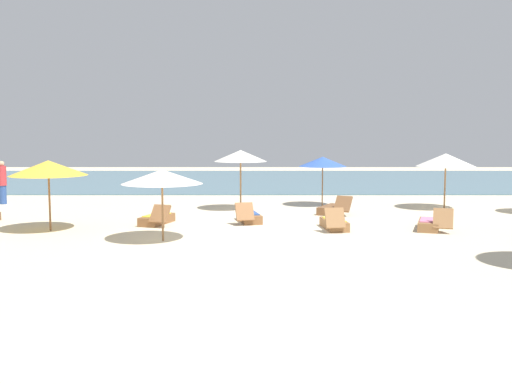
# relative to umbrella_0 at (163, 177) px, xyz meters

# --- Properties ---
(ground_plane) EXTENTS (60.00, 60.00, 0.00)m
(ground_plane) POSITION_rel_umbrella_0_xyz_m (2.91, 2.38, -1.76)
(ground_plane) COLOR beige
(ocean_water) EXTENTS (48.00, 16.00, 0.06)m
(ocean_water) POSITION_rel_umbrella_0_xyz_m (2.91, 19.38, -1.73)
(ocean_water) COLOR slate
(ocean_water) RESTS_ON ground_plane
(umbrella_0) EXTENTS (2.20, 2.20, 1.96)m
(umbrella_0) POSITION_rel_umbrella_0_xyz_m (0.00, 0.00, 0.00)
(umbrella_0) COLOR olive
(umbrella_0) RESTS_ON ground_plane
(umbrella_1) EXTENTS (2.29, 2.29, 2.12)m
(umbrella_1) POSITION_rel_umbrella_0_xyz_m (-3.65, 1.65, 0.13)
(umbrella_1) COLOR brown
(umbrella_1) RESTS_ON ground_plane
(umbrella_5) EXTENTS (1.89, 1.89, 1.97)m
(umbrella_5) POSITION_rel_umbrella_0_xyz_m (5.20, 7.53, 0.01)
(umbrella_5) COLOR brown
(umbrella_5) RESTS_ON ground_plane
(umbrella_6) EXTENTS (1.99, 1.99, 2.27)m
(umbrella_6) POSITION_rel_umbrella_0_xyz_m (1.97, 6.37, 0.29)
(umbrella_6) COLOR olive
(umbrella_6) RESTS_ON ground_plane
(umbrella_7) EXTENTS (2.24, 2.24, 2.13)m
(umbrella_7) POSITION_rel_umbrella_0_xyz_m (9.81, 6.63, 0.12)
(umbrella_7) COLOR olive
(umbrella_7) RESTS_ON ground_plane
(lounger_2) EXTENTS (0.76, 1.70, 0.73)m
(lounger_2) POSITION_rel_umbrella_0_xyz_m (4.95, 1.93, -1.59)
(lounger_2) COLOR olive
(lounger_2) RESTS_ON ground_plane
(lounger_3) EXTENTS (1.30, 1.76, 0.70)m
(lounger_3) POSITION_rel_umbrella_0_xyz_m (5.34, 5.33, -1.59)
(lounger_3) COLOR brown
(lounger_3) RESTS_ON ground_plane
(lounger_4) EXTENTS (0.91, 1.76, 0.71)m
(lounger_4) POSITION_rel_umbrella_0_xyz_m (2.31, 3.34, -1.59)
(lounger_4) COLOR brown
(lounger_4) RESTS_ON ground_plane
(lounger_5) EXTENTS (1.08, 1.76, 0.72)m
(lounger_5) POSITION_rel_umbrella_0_xyz_m (7.86, 1.84, -1.59)
(lounger_5) COLOR olive
(lounger_5) RESTS_ON ground_plane
(lounger_6) EXTENTS (1.07, 1.78, 0.69)m
(lounger_6) POSITION_rel_umbrella_0_xyz_m (-0.64, 2.88, -1.59)
(lounger_6) COLOR brown
(lounger_6) RESTS_ON ground_plane
(person_0) EXTENTS (0.41, 0.41, 1.77)m
(person_0) POSITION_rel_umbrella_0_xyz_m (-7.83, 8.13, -0.87)
(person_0) COLOR #2D4C8C
(person_0) RESTS_ON ground_plane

